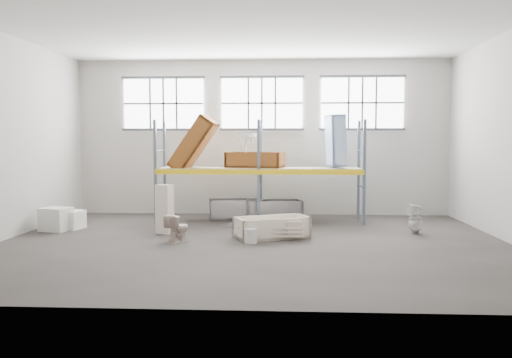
# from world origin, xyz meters

# --- Properties ---
(floor) EXTENTS (12.00, 10.00, 0.10)m
(floor) POSITION_xyz_m (0.00, 0.00, -0.05)
(floor) COLOR #443D39
(floor) RESTS_ON ground
(ceiling) EXTENTS (12.00, 10.00, 0.10)m
(ceiling) POSITION_xyz_m (0.00, 0.00, 5.05)
(ceiling) COLOR silver
(ceiling) RESTS_ON ground
(wall_back) EXTENTS (12.00, 0.10, 5.00)m
(wall_back) POSITION_xyz_m (0.00, 5.05, 2.50)
(wall_back) COLOR #AEA9A0
(wall_back) RESTS_ON ground
(wall_front) EXTENTS (12.00, 0.10, 5.00)m
(wall_front) POSITION_xyz_m (0.00, -5.05, 2.50)
(wall_front) COLOR #A8A49C
(wall_front) RESTS_ON ground
(window_left) EXTENTS (2.60, 0.04, 1.60)m
(window_left) POSITION_xyz_m (-3.20, 4.94, 3.60)
(window_left) COLOR white
(window_left) RESTS_ON wall_back
(window_mid) EXTENTS (2.60, 0.04, 1.60)m
(window_mid) POSITION_xyz_m (0.00, 4.94, 3.60)
(window_mid) COLOR white
(window_mid) RESTS_ON wall_back
(window_right) EXTENTS (2.60, 0.04, 1.60)m
(window_right) POSITION_xyz_m (3.20, 4.94, 3.60)
(window_right) COLOR white
(window_right) RESTS_ON wall_back
(rack_upright_la) EXTENTS (0.08, 0.08, 3.00)m
(rack_upright_la) POSITION_xyz_m (-3.00, 2.90, 1.50)
(rack_upright_la) COLOR slate
(rack_upright_la) RESTS_ON floor
(rack_upright_lb) EXTENTS (0.08, 0.08, 3.00)m
(rack_upright_lb) POSITION_xyz_m (-3.00, 4.10, 1.50)
(rack_upright_lb) COLOR slate
(rack_upright_lb) RESTS_ON floor
(rack_upright_ma) EXTENTS (0.08, 0.08, 3.00)m
(rack_upright_ma) POSITION_xyz_m (0.00, 2.90, 1.50)
(rack_upright_ma) COLOR slate
(rack_upright_ma) RESTS_ON floor
(rack_upright_mb) EXTENTS (0.08, 0.08, 3.00)m
(rack_upright_mb) POSITION_xyz_m (0.00, 4.10, 1.50)
(rack_upright_mb) COLOR slate
(rack_upright_mb) RESTS_ON floor
(rack_upright_ra) EXTENTS (0.08, 0.08, 3.00)m
(rack_upright_ra) POSITION_xyz_m (3.00, 2.90, 1.50)
(rack_upright_ra) COLOR slate
(rack_upright_ra) RESTS_ON floor
(rack_upright_rb) EXTENTS (0.08, 0.08, 3.00)m
(rack_upright_rb) POSITION_xyz_m (3.00, 4.10, 1.50)
(rack_upright_rb) COLOR slate
(rack_upright_rb) RESTS_ON floor
(rack_beam_front) EXTENTS (6.00, 0.10, 0.14)m
(rack_beam_front) POSITION_xyz_m (0.00, 2.90, 1.50)
(rack_beam_front) COLOR yellow
(rack_beam_front) RESTS_ON floor
(rack_beam_back) EXTENTS (6.00, 0.10, 0.14)m
(rack_beam_back) POSITION_xyz_m (0.00, 4.10, 1.50)
(rack_beam_back) COLOR yellow
(rack_beam_back) RESTS_ON floor
(shelf_deck) EXTENTS (5.90, 1.10, 0.03)m
(shelf_deck) POSITION_xyz_m (0.00, 3.50, 1.58)
(shelf_deck) COLOR gray
(shelf_deck) RESTS_ON floor
(wet_patch) EXTENTS (1.80, 1.80, 0.00)m
(wet_patch) POSITION_xyz_m (0.00, 2.70, 0.00)
(wet_patch) COLOR black
(wet_patch) RESTS_ON floor
(bathtub_beige) EXTENTS (1.95, 1.48, 0.52)m
(bathtub_beige) POSITION_xyz_m (0.44, 0.70, 0.26)
(bathtub_beige) COLOR beige
(bathtub_beige) RESTS_ON floor
(cistern_spare) EXTENTS (0.40, 0.25, 0.35)m
(cistern_spare) POSITION_xyz_m (0.97, 0.45, 0.28)
(cistern_spare) COLOR beige
(cistern_spare) RESTS_ON bathtub_beige
(sink_in_tub) EXTENTS (0.47, 0.47, 0.14)m
(sink_in_tub) POSITION_xyz_m (0.53, 0.55, 0.16)
(sink_in_tub) COLOR beige
(sink_in_tub) RESTS_ON bathtub_beige
(toilet_beige) EXTENTS (0.60, 0.75, 0.67)m
(toilet_beige) POSITION_xyz_m (-1.78, 0.06, 0.33)
(toilet_beige) COLOR beige
(toilet_beige) RESTS_ON floor
(cistern_tall) EXTENTS (0.48, 0.41, 1.26)m
(cistern_tall) POSITION_xyz_m (-2.34, 1.17, 0.63)
(cistern_tall) COLOR beige
(cistern_tall) RESTS_ON floor
(toilet_white) EXTENTS (0.44, 0.43, 0.77)m
(toilet_white) POSITION_xyz_m (4.13, 1.55, 0.39)
(toilet_white) COLOR white
(toilet_white) RESTS_ON floor
(steel_tub_left) EXTENTS (1.74, 1.01, 0.60)m
(steel_tub_left) POSITION_xyz_m (-0.75, 3.94, 0.30)
(steel_tub_left) COLOR #A1A3A8
(steel_tub_left) RESTS_ON floor
(steel_tub_right) EXTENTS (1.77, 1.03, 0.61)m
(steel_tub_right) POSITION_xyz_m (0.42, 3.67, 0.31)
(steel_tub_right) COLOR #95969B
(steel_tub_right) RESTS_ON floor
(rust_tub_flat) EXTENTS (1.82, 1.17, 0.47)m
(rust_tub_flat) POSITION_xyz_m (-0.15, 3.63, 1.82)
(rust_tub_flat) COLOR brown
(rust_tub_flat) RESTS_ON shelf_deck
(rust_tub_tilted) EXTENTS (1.52, 0.99, 1.75)m
(rust_tub_tilted) POSITION_xyz_m (-1.95, 3.38, 2.29)
(rust_tub_tilted) COLOR #955521
(rust_tub_tilted) RESTS_ON shelf_deck
(sink_on_shelf) EXTENTS (0.64, 0.50, 0.56)m
(sink_on_shelf) POSITION_xyz_m (-0.40, 3.33, 2.09)
(sink_on_shelf) COLOR white
(sink_on_shelf) RESTS_ON rust_tub_flat
(blue_tub_upright) EXTENTS (0.63, 0.80, 1.53)m
(blue_tub_upright) POSITION_xyz_m (2.24, 3.59, 2.40)
(blue_tub_upright) COLOR #9CBAE9
(blue_tub_upright) RESTS_ON shelf_deck
(bucket) EXTENTS (0.39, 0.39, 0.35)m
(bucket) POSITION_xyz_m (-0.04, -0.01, 0.17)
(bucket) COLOR silver
(bucket) RESTS_ON floor
(carton_near) EXTENTS (0.85, 0.78, 0.61)m
(carton_near) POSITION_xyz_m (-5.34, 1.45, 0.31)
(carton_near) COLOR silver
(carton_near) RESTS_ON floor
(carton_far) EXTENTS (0.71, 0.71, 0.49)m
(carton_far) POSITION_xyz_m (-5.07, 1.78, 0.25)
(carton_far) COLOR white
(carton_far) RESTS_ON floor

